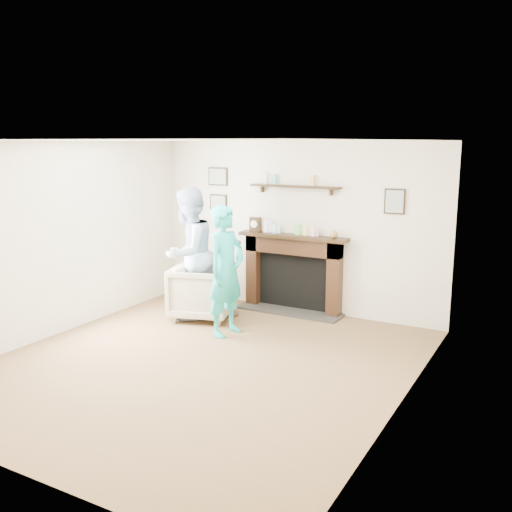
{
  "coord_description": "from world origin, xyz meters",
  "views": [
    {
      "loc": [
        3.51,
        -5.07,
        2.49
      ],
      "look_at": [
        0.21,
        0.9,
        1.11
      ],
      "focal_mm": 40.0,
      "sensor_mm": 36.0,
      "label": 1
    }
  ],
  "objects_px": {
    "armchair": "(203,317)",
    "woman": "(227,333)",
    "man": "(190,317)",
    "pedestal_table": "(228,263)"
  },
  "relations": [
    {
      "from": "armchair",
      "to": "pedestal_table",
      "type": "relative_size",
      "value": 0.68
    },
    {
      "from": "armchair",
      "to": "woman",
      "type": "distance_m",
      "value": 0.79
    },
    {
      "from": "woman",
      "to": "pedestal_table",
      "type": "height_order",
      "value": "pedestal_table"
    },
    {
      "from": "armchair",
      "to": "man",
      "type": "distance_m",
      "value": 0.2
    },
    {
      "from": "armchair",
      "to": "woman",
      "type": "xyz_separation_m",
      "value": [
        0.66,
        -0.43,
        0.0
      ]
    },
    {
      "from": "woman",
      "to": "pedestal_table",
      "type": "bearing_deg",
      "value": 38.01
    },
    {
      "from": "man",
      "to": "woman",
      "type": "bearing_deg",
      "value": 66.04
    },
    {
      "from": "armchair",
      "to": "woman",
      "type": "relative_size",
      "value": 0.5
    },
    {
      "from": "man",
      "to": "woman",
      "type": "height_order",
      "value": "man"
    },
    {
      "from": "armchair",
      "to": "pedestal_table",
      "type": "xyz_separation_m",
      "value": [
        0.24,
        0.29,
        0.77
      ]
    }
  ]
}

